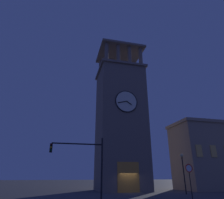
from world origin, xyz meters
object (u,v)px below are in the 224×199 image
object	(u,v)px
adjacent_wing_building	(219,155)
street_lamp	(183,165)
traffic_signal_near	(84,158)
clocktower	(121,122)
no_horn_sign	(189,171)

from	to	relation	value
adjacent_wing_building	street_lamp	bearing A→B (deg)	28.42
adjacent_wing_building	traffic_signal_near	bearing A→B (deg)	25.69
clocktower	adjacent_wing_building	bearing A→B (deg)	174.15
street_lamp	no_horn_sign	xyz separation A→B (m)	(3.18, 5.95, -0.89)
adjacent_wing_building	no_horn_sign	distance (m)	18.91
clocktower	traffic_signal_near	xyz separation A→B (m)	(7.33, 13.55, -7.17)
adjacent_wing_building	traffic_signal_near	distance (m)	27.25
no_horn_sign	adjacent_wing_building	bearing A→B (deg)	-140.11
no_horn_sign	traffic_signal_near	bearing A→B (deg)	-1.09
adjacent_wing_building	street_lamp	distance (m)	12.84
street_lamp	no_horn_sign	world-z (taller)	street_lamp
street_lamp	clocktower	bearing A→B (deg)	-52.34
adjacent_wing_building	traffic_signal_near	world-z (taller)	adjacent_wing_building
clocktower	adjacent_wing_building	world-z (taller)	clocktower
adjacent_wing_building	street_lamp	world-z (taller)	adjacent_wing_building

